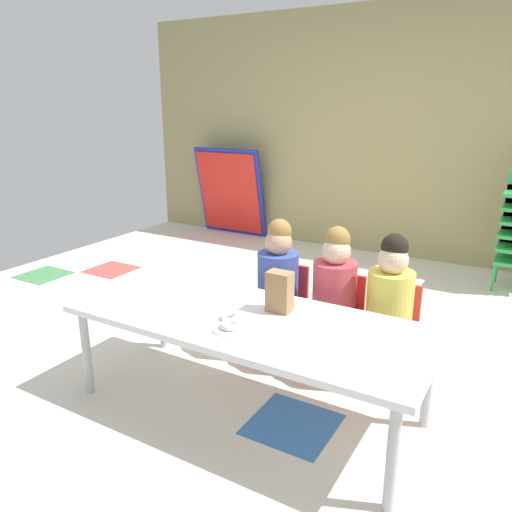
% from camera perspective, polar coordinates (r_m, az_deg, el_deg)
% --- Properties ---
extents(ground_plane, '(6.31, 4.91, 0.02)m').
position_cam_1_polar(ground_plane, '(3.63, 4.28, -9.42)').
color(ground_plane, silver).
extents(back_wall, '(6.31, 0.10, 2.58)m').
position_cam_1_polar(back_wall, '(5.57, 16.02, 13.17)').
color(back_wall, tan).
rests_on(back_wall, ground_plane).
extents(craft_table, '(1.91, 0.77, 0.54)m').
position_cam_1_polar(craft_table, '(2.64, -0.97, -7.77)').
color(craft_table, white).
rests_on(craft_table, ground_plane).
extents(seated_child_near_camera, '(0.32, 0.31, 0.92)m').
position_cam_1_polar(seated_child_near_camera, '(3.18, 2.59, -2.30)').
color(seated_child_near_camera, red).
rests_on(seated_child_near_camera, ground_plane).
extents(seated_child_middle_seat, '(0.32, 0.32, 0.92)m').
position_cam_1_polar(seated_child_middle_seat, '(3.03, 8.98, -3.48)').
color(seated_child_middle_seat, red).
rests_on(seated_child_middle_seat, ground_plane).
extents(seated_child_far_right, '(0.32, 0.32, 0.92)m').
position_cam_1_polar(seated_child_far_right, '(2.94, 15.05, -4.56)').
color(seated_child_far_right, red).
rests_on(seated_child_far_right, ground_plane).
extents(folded_activity_table, '(0.90, 0.29, 1.09)m').
position_cam_1_polar(folded_activity_table, '(6.29, -2.94, 7.25)').
color(folded_activity_table, '#1E33BF').
rests_on(folded_activity_table, ground_plane).
extents(paper_bag_brown, '(0.13, 0.09, 0.22)m').
position_cam_1_polar(paper_bag_brown, '(2.65, 2.71, -4.08)').
color(paper_bag_brown, '#9E754C').
rests_on(paper_bag_brown, craft_table).
extents(paper_plate_near_edge, '(0.18, 0.18, 0.01)m').
position_cam_1_polar(paper_plate_near_edge, '(2.48, -2.91, -8.26)').
color(paper_plate_near_edge, white).
rests_on(paper_plate_near_edge, craft_table).
extents(donut_powdered_on_plate, '(0.10, 0.10, 0.03)m').
position_cam_1_polar(donut_powdered_on_plate, '(2.47, -2.92, -7.84)').
color(donut_powdered_on_plate, white).
rests_on(donut_powdered_on_plate, craft_table).
extents(donut_powdered_loose, '(0.10, 0.10, 0.03)m').
position_cam_1_polar(donut_powdered_loose, '(2.59, -2.96, -6.94)').
color(donut_powdered_loose, white).
rests_on(donut_powdered_loose, craft_table).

